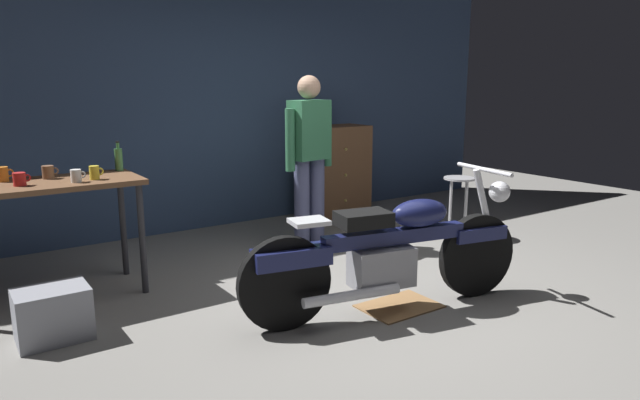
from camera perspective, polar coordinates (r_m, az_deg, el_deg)
name	(u,v)px	position (r m, az deg, el deg)	size (l,w,h in m)	color
ground_plane	(374,299)	(4.40, 5.43, -9.86)	(12.00, 12.00, 0.00)	gray
back_wall	(214,87)	(6.49, -10.57, 11.03)	(8.00, 0.12, 3.10)	#384C70
workbench	(48,197)	(4.64, -25.52, 0.30)	(1.30, 0.64, 0.90)	brown
motorcycle	(390,251)	(4.06, 7.04, -5.04)	(2.16, 0.73, 1.00)	black
person_standing	(309,154)	(5.50, -1.08, 4.57)	(0.56, 0.28, 1.67)	#4E5378
shop_stool	(459,191)	(6.09, 13.68, 0.89)	(0.32, 0.32, 0.64)	#B2B2B7
wooden_dresser	(334,173)	(6.77, 1.41, 2.76)	(0.80, 0.47, 1.10)	brown
drip_tray	(399,306)	(4.28, 7.93, -10.45)	(0.56, 0.40, 0.01)	olive
storage_bin	(53,314)	(4.07, -25.12, -10.28)	(0.44, 0.32, 0.34)	gray
mug_red_diner	(20,179)	(4.51, -27.77, 1.85)	(0.12, 0.08, 0.09)	red
mug_white_ceramic	(76,176)	(4.49, -23.14, 2.23)	(0.11, 0.07, 0.09)	white
mug_brown_stoneware	(48,172)	(4.74, -25.48, 2.53)	(0.12, 0.08, 0.10)	brown
mug_orange_travel	(2,174)	(4.76, -29.13, 2.27)	(0.12, 0.09, 0.11)	orange
mug_yellow_tall	(95,173)	(4.57, -21.56, 2.56)	(0.10, 0.07, 0.10)	yellow
bottle	(119,159)	(4.94, -19.45, 3.89)	(0.06, 0.06, 0.24)	#4C8C4C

